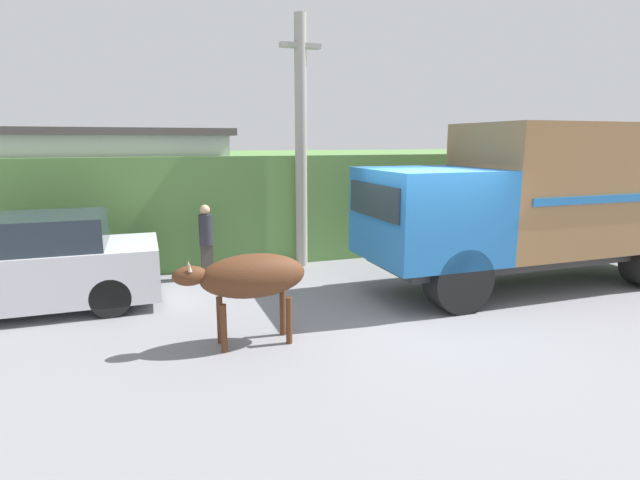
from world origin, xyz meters
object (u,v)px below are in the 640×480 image
brown_cow (250,277)px  cargo_truck (550,197)px  parked_suv (29,266)px  utility_pole (301,141)px  pedestrian_on_hill (206,238)px

brown_cow → cargo_truck: bearing=2.1°
cargo_truck → parked_suv: (-9.54, 1.61, -0.98)m
parked_suv → utility_pole: size_ratio=0.76×
parked_suv → brown_cow: bearing=-37.2°
parked_suv → pedestrian_on_hill: bearing=21.3°
cargo_truck → parked_suv: cargo_truck is taller
pedestrian_on_hill → brown_cow: bearing=90.6°
brown_cow → utility_pole: size_ratio=0.33×
brown_cow → utility_pole: 5.04m
utility_pole → cargo_truck: bearing=-36.5°
utility_pole → pedestrian_on_hill: bearing=-169.0°
brown_cow → pedestrian_on_hill: pedestrian_on_hill is taller
parked_suv → pedestrian_on_hill: 3.27m
brown_cow → pedestrian_on_hill: size_ratio=1.18×
brown_cow → utility_pole: (2.07, 4.18, 1.89)m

